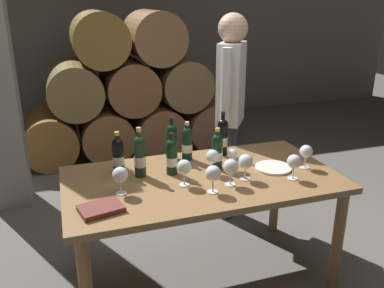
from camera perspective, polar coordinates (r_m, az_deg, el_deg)
ground_plane at (r=2.95m, az=1.29°, el=-18.18°), size 14.00×14.00×0.00m
cellar_back_wall at (r=6.45m, az=-11.71°, el=15.69°), size 10.00×0.24×2.80m
barrel_stack at (r=4.97m, az=-8.81°, el=6.87°), size 2.49×0.90×1.69m
dining_table at (r=2.59m, az=1.40°, el=-6.45°), size 1.70×0.90×0.76m
wine_bottle_0 at (r=2.87m, az=4.31°, el=1.05°), size 0.07×0.07×0.32m
wine_bottle_1 at (r=2.64m, az=3.54°, el=-0.95°), size 0.07×0.07×0.28m
wine_bottle_2 at (r=2.78m, az=-0.64°, el=0.11°), size 0.07×0.07×0.27m
wine_bottle_3 at (r=2.79m, az=-2.84°, el=0.38°), size 0.07×0.07×0.30m
wine_bottle_4 at (r=2.60m, az=-10.31°, el=-1.58°), size 0.07×0.07×0.28m
wine_bottle_5 at (r=2.56m, az=-2.87°, el=-1.72°), size 0.07×0.07×0.27m
wine_bottle_6 at (r=2.53m, az=-7.34°, el=-1.64°), size 0.07×0.07×0.32m
wine_glass_0 at (r=2.56m, az=2.89°, el=-1.84°), size 0.09×0.09×0.16m
wine_glass_1 at (r=2.41m, az=5.46°, el=-3.25°), size 0.09×0.09×0.16m
wine_glass_2 at (r=2.75m, az=15.71°, el=-1.08°), size 0.08×0.08×0.16m
wine_glass_3 at (r=2.31m, az=2.97°, el=-4.22°), size 0.09×0.09×0.16m
wine_glass_4 at (r=2.40m, az=-1.11°, el=-3.33°), size 0.09×0.09×0.16m
wine_glass_5 at (r=2.63m, az=5.70°, el=-1.57°), size 0.07×0.07×0.14m
wine_glass_6 at (r=2.33m, az=-10.04°, el=-4.35°), size 0.09×0.09×0.16m
wine_glass_7 at (r=2.50m, az=7.55°, el=-2.52°), size 0.09×0.09×0.16m
wine_glass_8 at (r=2.56m, az=14.13°, el=-2.48°), size 0.09×0.09×0.16m
tasting_notebook at (r=2.21m, az=-12.65°, el=-8.83°), size 0.25×0.20×0.03m
serving_plate at (r=2.72m, az=11.32°, el=-3.27°), size 0.24×0.24×0.01m
sommelier_presenting at (r=3.30m, az=5.44°, el=6.20°), size 0.33×0.42×1.72m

